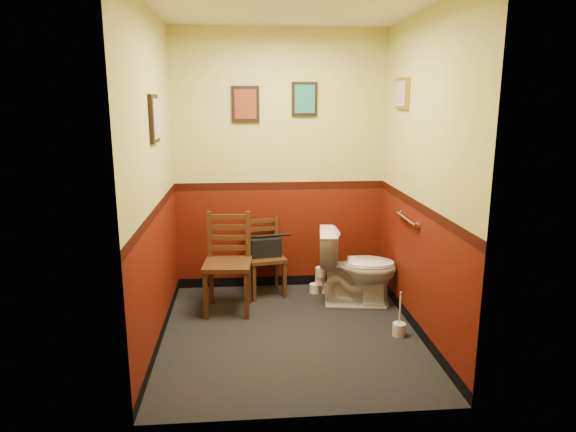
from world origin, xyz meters
name	(u,v)px	position (x,y,z in m)	size (l,w,h in m)	color
floor	(290,334)	(0.00, 0.00, 0.00)	(2.20, 2.40, 0.00)	black
ceiling	(291,4)	(0.00, 0.00, 2.70)	(2.20, 2.40, 0.00)	silver
wall_back	(280,163)	(0.00, 1.20, 1.35)	(2.20, 2.70, 0.00)	#541308
wall_front	(309,213)	(0.00, -1.20, 1.35)	(2.20, 2.70, 0.00)	#541308
wall_left	(153,183)	(-1.10, 0.00, 1.35)	(2.40, 2.70, 0.00)	#541308
wall_right	(422,179)	(1.10, 0.00, 1.35)	(2.40, 2.70, 0.00)	#541308
grab_bar	(407,219)	(1.07, 0.25, 0.95)	(0.05, 0.56, 0.06)	silver
framed_print_back_a	(245,104)	(-0.35, 1.18, 1.95)	(0.28, 0.04, 0.36)	black
framed_print_back_b	(305,99)	(0.25, 1.18, 2.00)	(0.26, 0.04, 0.34)	black
framed_print_left	(154,119)	(-1.08, 0.10, 1.85)	(0.04, 0.30, 0.38)	black
framed_print_right	(402,94)	(1.08, 0.60, 2.05)	(0.04, 0.34, 0.28)	olive
toilet	(357,268)	(0.72, 0.62, 0.38)	(0.43, 0.77, 0.75)	white
toilet_brush	(399,328)	(0.93, -0.11, 0.06)	(0.11, 0.11, 0.40)	silver
chair_left	(228,263)	(-0.55, 0.59, 0.47)	(0.47, 0.47, 0.94)	#4F2C17
chair_right	(265,257)	(-0.18, 0.99, 0.40)	(0.44, 0.44, 0.80)	#4F2C17
handbag	(265,247)	(-0.17, 0.95, 0.52)	(0.33, 0.21, 0.23)	black
tp_stack	(320,282)	(0.40, 0.94, 0.12)	(0.22, 0.13, 0.29)	silver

